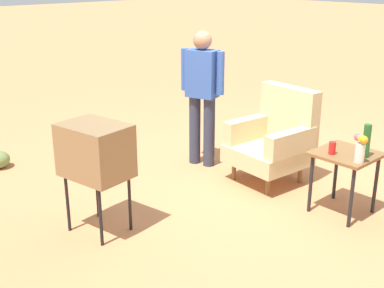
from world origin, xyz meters
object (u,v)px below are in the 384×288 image
at_px(armchair, 275,138).
at_px(tv_on_stand, 96,151).
at_px(bottle_wine_green, 366,141).
at_px(side_table, 346,162).
at_px(flower_vase, 360,147).
at_px(soda_can_red, 332,148).
at_px(person_standing, 202,90).

relative_size(armchair, tv_on_stand, 1.03).
xyz_separation_m(tv_on_stand, bottle_wine_green, (1.50, 2.00, 0.01)).
relative_size(side_table, flower_vase, 2.38).
xyz_separation_m(side_table, bottle_wine_green, (0.18, 0.02, 0.25)).
height_order(armchair, tv_on_stand, armchair).
bearing_deg(soda_can_red, flower_vase, -1.83).
height_order(side_table, soda_can_red, soda_can_red).
relative_size(armchair, soda_can_red, 8.69).
height_order(person_standing, soda_can_red, person_standing).
distance_m(armchair, tv_on_stand, 2.18).
bearing_deg(bottle_wine_green, soda_can_red, -148.26).
distance_m(armchair, person_standing, 1.04).
distance_m(person_standing, flower_vase, 2.12).
relative_size(side_table, tv_on_stand, 0.61).
bearing_deg(person_standing, soda_can_red, -0.92).
height_order(side_table, tv_on_stand, tv_on_stand).
bearing_deg(flower_vase, person_standing, 178.96).
bearing_deg(armchair, soda_can_red, -18.06).
relative_size(tv_on_stand, bottle_wine_green, 3.22).
bearing_deg(bottle_wine_green, tv_on_stand, -126.83).
xyz_separation_m(tv_on_stand, flower_vase, (1.53, 1.83, -0.00)).
height_order(side_table, bottle_wine_green, bottle_wine_green).
distance_m(side_table, flower_vase, 0.35).
bearing_deg(tv_on_stand, armchair, 81.42).
xyz_separation_m(armchair, flower_vase, (1.21, -0.31, 0.28)).
height_order(tv_on_stand, flower_vase, tv_on_stand).
relative_size(tv_on_stand, flower_vase, 3.89).
xyz_separation_m(person_standing, flower_vase, (2.12, -0.04, -0.16)).
xyz_separation_m(side_table, flower_vase, (0.21, -0.15, 0.24)).
xyz_separation_m(person_standing, bottle_wine_green, (2.08, 0.13, -0.15)).
height_order(tv_on_stand, person_standing, person_standing).
bearing_deg(person_standing, flower_vase, -1.04).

